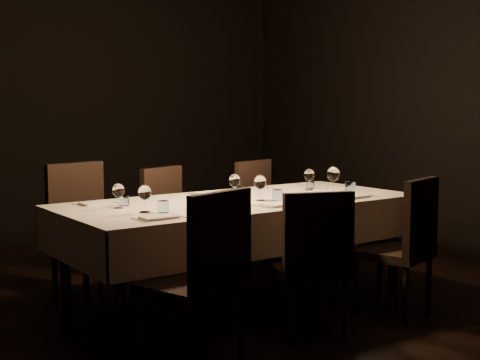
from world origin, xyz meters
TOP-DOWN VIEW (x-y plane):
  - room at (0.00, 0.00)m, footprint 5.01×6.01m
  - dining_table at (0.00, 0.00)m, footprint 2.52×1.12m
  - chair_near_left at (-0.83, -0.83)m, footprint 0.58×0.58m
  - place_setting_near_left at (-0.80, -0.22)m, footprint 0.30×0.39m
  - chair_near_center at (-0.02, -0.78)m, footprint 0.56×0.56m
  - place_setting_near_center at (0.09, -0.22)m, footprint 0.33×0.40m
  - chair_near_right at (0.77, -0.82)m, footprint 0.56×0.56m
  - place_setting_near_right at (0.78, -0.22)m, footprint 0.37×0.42m
  - chair_far_left at (-0.80, 0.83)m, footprint 0.56×0.56m
  - place_setting_far_left at (-0.86, 0.22)m, footprint 0.29×0.39m
  - chair_far_center at (-0.09, 0.79)m, footprint 0.57×0.57m
  - place_setting_far_center at (0.04, 0.22)m, footprint 0.31×0.39m
  - chair_far_right at (0.79, 0.75)m, footprint 0.56×0.56m
  - place_setting_far_right at (0.75, 0.22)m, footprint 0.30×0.39m

SIDE VIEW (x-z plane):
  - chair_near_center at x=-0.02m, z-range 0.05..0.96m
  - chair_far_center at x=-0.09m, z-range 0.05..0.98m
  - chair_near_right at x=0.77m, z-range 0.05..0.99m
  - chair_far_right at x=0.79m, z-range 0.05..0.99m
  - chair_near_left at x=-0.83m, z-range 0.05..1.02m
  - chair_far_left at x=-0.80m, z-range 0.05..1.04m
  - dining_table at x=0.00m, z-range 0.31..1.07m
  - place_setting_far_left at x=-0.86m, z-range 0.74..0.90m
  - place_setting_far_right at x=0.75m, z-range 0.74..0.91m
  - place_setting_far_center at x=0.04m, z-range 0.74..0.91m
  - place_setting_near_left at x=-0.80m, z-range 0.74..0.91m
  - place_setting_near_center at x=0.09m, z-range 0.74..0.92m
  - place_setting_near_right at x=0.78m, z-range 0.74..0.94m
  - room at x=0.00m, z-range -0.01..3.01m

